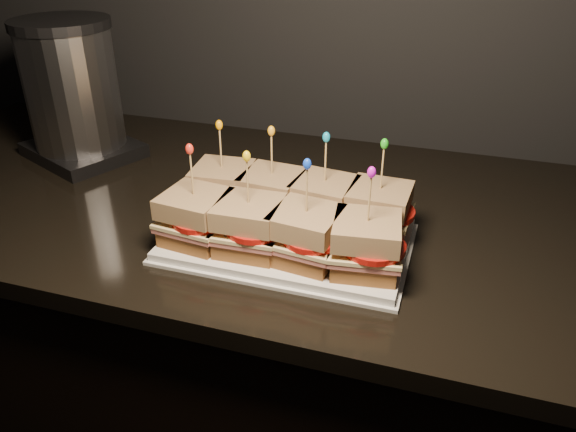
% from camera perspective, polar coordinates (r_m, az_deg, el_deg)
% --- Properties ---
extents(cabinet, '(2.15, 0.69, 0.91)m').
position_cam_1_polar(cabinet, '(1.32, 8.02, -18.95)').
color(cabinet, black).
rests_on(cabinet, ground).
extents(granite_slab, '(2.19, 0.73, 0.03)m').
position_cam_1_polar(granite_slab, '(1.02, 9.81, -1.03)').
color(granite_slab, black).
rests_on(granite_slab, cabinet).
extents(platter, '(0.38, 0.24, 0.02)m').
position_cam_1_polar(platter, '(0.92, 0.00, -2.51)').
color(platter, white).
rests_on(platter, granite_slab).
extents(platter_rim, '(0.39, 0.25, 0.01)m').
position_cam_1_polar(platter_rim, '(0.92, 0.00, -2.83)').
color(platter_rim, white).
rests_on(platter_rim, granite_slab).
extents(sandwich_0_bread_bot, '(0.10, 0.10, 0.03)m').
position_cam_1_polar(sandwich_0_bread_bot, '(0.99, -6.52, 1.38)').
color(sandwich_0_bread_bot, brown).
rests_on(sandwich_0_bread_bot, platter).
extents(sandwich_0_ham, '(0.11, 0.11, 0.01)m').
position_cam_1_polar(sandwich_0_ham, '(0.98, -6.57, 2.25)').
color(sandwich_0_ham, '#C36C60').
rests_on(sandwich_0_ham, sandwich_0_bread_bot).
extents(sandwich_0_cheese, '(0.11, 0.11, 0.01)m').
position_cam_1_polar(sandwich_0_cheese, '(0.98, -6.60, 2.62)').
color(sandwich_0_cheese, '#F4DB95').
rests_on(sandwich_0_cheese, sandwich_0_ham).
extents(sandwich_0_tomato, '(0.09, 0.09, 0.01)m').
position_cam_1_polar(sandwich_0_tomato, '(0.97, -6.11, 2.77)').
color(sandwich_0_tomato, red).
rests_on(sandwich_0_tomato, sandwich_0_cheese).
extents(sandwich_0_bread_top, '(0.10, 0.10, 0.03)m').
position_cam_1_polar(sandwich_0_bread_top, '(0.97, -6.69, 4.11)').
color(sandwich_0_bread_top, '#4D230E').
rests_on(sandwich_0_bread_top, sandwich_0_tomato).
extents(sandwich_0_pick, '(0.00, 0.00, 0.09)m').
position_cam_1_polar(sandwich_0_pick, '(0.95, -6.85, 6.62)').
color(sandwich_0_pick, tan).
rests_on(sandwich_0_pick, sandwich_0_bread_top).
extents(sandwich_0_frill, '(0.01, 0.01, 0.02)m').
position_cam_1_polar(sandwich_0_frill, '(0.93, -7.01, 9.17)').
color(sandwich_0_frill, '#F59804').
rests_on(sandwich_0_frill, sandwich_0_pick).
extents(sandwich_1_bread_bot, '(0.10, 0.10, 0.03)m').
position_cam_1_polar(sandwich_1_bread_bot, '(0.96, -1.59, 0.63)').
color(sandwich_1_bread_bot, brown).
rests_on(sandwich_1_bread_bot, platter).
extents(sandwich_1_ham, '(0.11, 0.11, 0.01)m').
position_cam_1_polar(sandwich_1_ham, '(0.95, -1.60, 1.52)').
color(sandwich_1_ham, '#C36C60').
rests_on(sandwich_1_ham, sandwich_1_bread_bot).
extents(sandwich_1_cheese, '(0.11, 0.11, 0.01)m').
position_cam_1_polar(sandwich_1_cheese, '(0.95, -1.61, 1.90)').
color(sandwich_1_cheese, '#F4DB95').
rests_on(sandwich_1_cheese, sandwich_1_ham).
extents(sandwich_1_tomato, '(0.09, 0.09, 0.01)m').
position_cam_1_polar(sandwich_1_tomato, '(0.94, -1.04, 2.04)').
color(sandwich_1_tomato, red).
rests_on(sandwich_1_tomato, sandwich_1_cheese).
extents(sandwich_1_bread_top, '(0.10, 0.10, 0.03)m').
position_cam_1_polar(sandwich_1_bread_top, '(0.94, -1.63, 3.43)').
color(sandwich_1_bread_top, '#4D230E').
rests_on(sandwich_1_bread_top, sandwich_1_tomato).
extents(sandwich_1_pick, '(0.00, 0.00, 0.09)m').
position_cam_1_polar(sandwich_1_pick, '(0.92, -1.67, 6.02)').
color(sandwich_1_pick, tan).
rests_on(sandwich_1_pick, sandwich_1_bread_top).
extents(sandwich_1_frill, '(0.01, 0.01, 0.02)m').
position_cam_1_polar(sandwich_1_frill, '(0.90, -1.71, 8.65)').
color(sandwich_1_frill, orange).
rests_on(sandwich_1_frill, sandwich_1_pick).
extents(sandwich_2_bread_bot, '(0.10, 0.10, 0.03)m').
position_cam_1_polar(sandwich_2_bread_bot, '(0.94, 3.62, -0.16)').
color(sandwich_2_bread_bot, brown).
rests_on(sandwich_2_bread_bot, platter).
extents(sandwich_2_ham, '(0.11, 0.11, 0.01)m').
position_cam_1_polar(sandwich_2_ham, '(0.93, 3.66, 0.74)').
color(sandwich_2_ham, '#C36C60').
rests_on(sandwich_2_ham, sandwich_2_bread_bot).
extents(sandwich_2_cheese, '(0.12, 0.11, 0.01)m').
position_cam_1_polar(sandwich_2_cheese, '(0.93, 3.67, 1.12)').
color(sandwich_2_cheese, '#F4DB95').
rests_on(sandwich_2_cheese, sandwich_2_ham).
extents(sandwich_2_tomato, '(0.09, 0.09, 0.01)m').
position_cam_1_polar(sandwich_2_tomato, '(0.92, 4.32, 1.26)').
color(sandwich_2_tomato, red).
rests_on(sandwich_2_tomato, sandwich_2_cheese).
extents(sandwich_2_bread_top, '(0.11, 0.11, 0.03)m').
position_cam_1_polar(sandwich_2_bread_top, '(0.92, 3.72, 2.68)').
color(sandwich_2_bread_top, '#4D230E').
rests_on(sandwich_2_bread_top, sandwich_2_tomato).
extents(sandwich_2_pick, '(0.00, 0.00, 0.09)m').
position_cam_1_polar(sandwich_2_pick, '(0.90, 3.82, 5.32)').
color(sandwich_2_pick, tan).
rests_on(sandwich_2_pick, sandwich_2_bread_top).
extents(sandwich_2_frill, '(0.01, 0.01, 0.02)m').
position_cam_1_polar(sandwich_2_frill, '(0.88, 3.91, 8.00)').
color(sandwich_2_frill, '#1390B9').
rests_on(sandwich_2_frill, sandwich_2_pick).
extents(sandwich_3_bread_bot, '(0.10, 0.10, 0.03)m').
position_cam_1_polar(sandwich_3_bread_bot, '(0.93, 9.04, -0.99)').
color(sandwich_3_bread_bot, brown).
rests_on(sandwich_3_bread_bot, platter).
extents(sandwich_3_ham, '(0.11, 0.10, 0.01)m').
position_cam_1_polar(sandwich_3_ham, '(0.92, 9.12, -0.08)').
color(sandwich_3_ham, '#C36C60').
rests_on(sandwich_3_ham, sandwich_3_bread_bot).
extents(sandwich_3_cheese, '(0.11, 0.10, 0.01)m').
position_cam_1_polar(sandwich_3_cheese, '(0.91, 9.15, 0.30)').
color(sandwich_3_cheese, '#F4DB95').
rests_on(sandwich_3_cheese, sandwich_3_ham).
extents(sandwich_3_tomato, '(0.09, 0.09, 0.01)m').
position_cam_1_polar(sandwich_3_tomato, '(0.90, 9.88, 0.43)').
color(sandwich_3_tomato, red).
rests_on(sandwich_3_tomato, sandwich_3_cheese).
extents(sandwich_3_bread_top, '(0.10, 0.10, 0.03)m').
position_cam_1_polar(sandwich_3_bread_top, '(0.90, 9.29, 1.87)').
color(sandwich_3_bread_top, '#4D230E').
rests_on(sandwich_3_bread_top, sandwich_3_tomato).
extents(sandwich_3_pick, '(0.00, 0.00, 0.09)m').
position_cam_1_polar(sandwich_3_pick, '(0.88, 9.53, 4.54)').
color(sandwich_3_pick, tan).
rests_on(sandwich_3_pick, sandwich_3_bread_top).
extents(sandwich_3_frill, '(0.01, 0.01, 0.02)m').
position_cam_1_polar(sandwich_3_frill, '(0.86, 9.77, 7.25)').
color(sandwich_3_frill, green).
rests_on(sandwich_3_frill, sandwich_3_pick).
extents(sandwich_4_bread_bot, '(0.10, 0.10, 0.03)m').
position_cam_1_polar(sandwich_4_bread_bot, '(0.91, -9.22, -1.65)').
color(sandwich_4_bread_bot, brown).
rests_on(sandwich_4_bread_bot, platter).
extents(sandwich_4_ham, '(0.11, 0.11, 0.01)m').
position_cam_1_polar(sandwich_4_ham, '(0.90, -9.30, -0.72)').
color(sandwich_4_ham, '#C36C60').
rests_on(sandwich_4_ham, sandwich_4_bread_bot).
extents(sandwich_4_cheese, '(0.11, 0.11, 0.01)m').
position_cam_1_polar(sandwich_4_cheese, '(0.90, -9.34, -0.33)').
color(sandwich_4_cheese, '#F4DB95').
rests_on(sandwich_4_cheese, sandwich_4_ham).
extents(sandwich_4_tomato, '(0.09, 0.09, 0.01)m').
position_cam_1_polar(sandwich_4_tomato, '(0.88, -8.85, -0.21)').
color(sandwich_4_tomato, red).
rests_on(sandwich_4_tomato, sandwich_4_cheese).
extents(sandwich_4_bread_top, '(0.10, 0.10, 0.03)m').
position_cam_1_polar(sandwich_4_bread_top, '(0.88, -9.48, 1.26)').
color(sandwich_4_bread_top, '#4D230E').
rests_on(sandwich_4_bread_top, sandwich_4_tomato).
extents(sandwich_4_pick, '(0.00, 0.00, 0.09)m').
position_cam_1_polar(sandwich_4_pick, '(0.86, -9.73, 3.97)').
color(sandwich_4_pick, tan).
rests_on(sandwich_4_pick, sandwich_4_bread_top).
extents(sandwich_4_frill, '(0.01, 0.01, 0.02)m').
position_cam_1_polar(sandwich_4_frill, '(0.84, -9.98, 6.73)').
color(sandwich_4_frill, red).
rests_on(sandwich_4_frill, sandwich_4_pick).
extents(sandwich_5_bread_bot, '(0.10, 0.10, 0.03)m').
position_cam_1_polar(sandwich_5_bread_bot, '(0.87, -3.90, -2.58)').
color(sandwich_5_bread_bot, brown).
rests_on(sandwich_5_bread_bot, platter).
extents(sandwich_5_ham, '(0.11, 0.10, 0.01)m').
position_cam_1_polar(sandwich_5_ham, '(0.87, -3.93, -1.63)').
color(sandwich_5_ham, '#C36C60').
rests_on(sandwich_5_ham, sandwich_5_bread_bot).
extents(sandwich_5_cheese, '(0.11, 0.10, 0.01)m').
position_cam_1_polar(sandwich_5_cheese, '(0.86, -3.95, -1.23)').
color(sandwich_5_cheese, '#F4DB95').
rests_on(sandwich_5_cheese, sandwich_5_ham).
extents(sandwich_5_tomato, '(0.09, 0.09, 0.01)m').
position_cam_1_polar(sandwich_5_tomato, '(0.85, -3.36, -1.12)').
color(sandwich_5_tomato, red).
rests_on(sandwich_5_tomato, sandwich_5_cheese).
extents(sandwich_5_bread_top, '(0.10, 0.10, 0.03)m').
position_cam_1_polar(sandwich_5_bread_top, '(0.85, -4.01, 0.41)').
color(sandwich_5_bread_top, '#4D230E').
rests_on(sandwich_5_bread_top, sandwich_5_tomato).
extents(sandwich_5_pick, '(0.00, 0.00, 0.09)m').
position_cam_1_polar(sandwich_5_pick, '(0.83, -4.12, 3.21)').
color(sandwich_5_pick, tan).
rests_on(sandwich_5_pick, sandwich_5_bread_top).
extents(sandwich_5_frill, '(0.01, 0.01, 0.02)m').
position_cam_1_polar(sandwich_5_frill, '(0.81, -4.23, 6.08)').
color(sandwich_5_frill, yellow).
rests_on(sandwich_5_frill, sandwich_5_pick).
extents(sandwich_6_bread_bot, '(0.10, 0.10, 0.03)m').
position_cam_1_polar(sandwich_6_bread_bot, '(0.85, 1.80, -3.56)').
color(sandwich_6_bread_bot, brown).
rests_on(sandwich_6_bread_bot, platter).
extents(sandwich_6_ham, '(0.11, 0.11, 0.01)m').
position_cam_1_polar(sandwich_6_ham, '(0.84, 1.82, -2.59)').
color(sandwich_6_ham, '#C36C60').
rests_on(sandwich_6_ham, sandwich_6_bread_bot).
extents(sandwich_6_cheese, '(0.12, 0.11, 0.01)m').
position_cam_1_polar(sandwich_6_cheese, '(0.84, 1.82, -2.18)').
color(sandwich_6_cheese, '#F4DB95').
rests_on(sandwich_6_cheese, sandwich_6_ham).
extents(sandwich_6_tomato, '(0.09, 0.09, 0.01)m').
position_cam_1_polar(sandwich_6_tomato, '(0.83, 2.52, -2.07)').
color(sandwich_6_tomato, red).
rests_on(sandwich_6_tomato, sandwich_6_cheese).
extents(sandwich_6_bread_top, '(0.11, 0.11, 0.03)m').
position_cam_1_polar(sandwich_6_bread_top, '(0.82, 1.85, -0.51)').
color(sandwich_6_bread_top, '#4D230E').
rests_on(sandwich_6_bread_top, sandwich_6_tomato).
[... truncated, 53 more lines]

